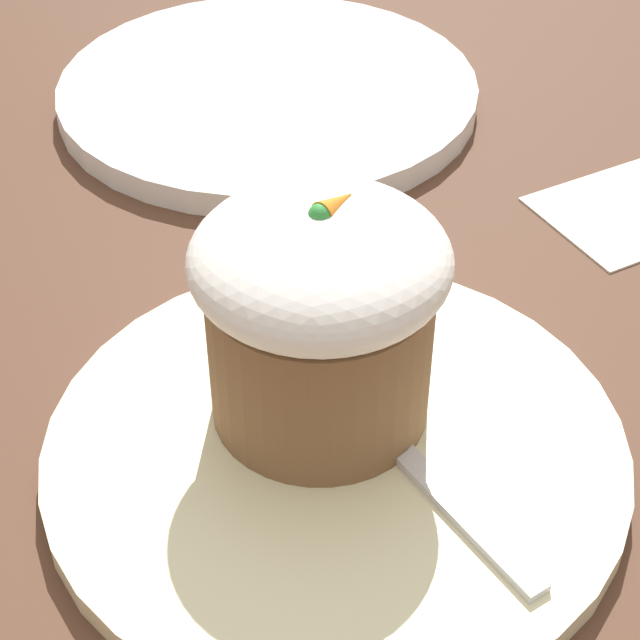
{
  "coord_description": "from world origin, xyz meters",
  "views": [
    {
      "loc": [
        -0.24,
        -0.19,
        0.33
      ],
      "look_at": [
        0.01,
        0.02,
        0.06
      ],
      "focal_mm": 60.0,
      "sensor_mm": 36.0,
      "label": 1
    }
  ],
  "objects": [
    {
      "name": "ground_plane",
      "position": [
        0.0,
        0.0,
        0.0
      ],
      "size": [
        4.0,
        4.0,
        0.0
      ],
      "primitive_type": "plane",
      "color": "#513323"
    },
    {
      "name": "spoon",
      "position": [
        0.02,
        -0.02,
        0.01
      ],
      "size": [
        0.06,
        0.13,
        0.01
      ],
      "color": "silver",
      "rests_on": "dessert_plate"
    },
    {
      "name": "carrot_cake",
      "position": [
        0.01,
        0.02,
        0.06
      ],
      "size": [
        0.1,
        0.1,
        0.1
      ],
      "color": "brown",
      "rests_on": "dessert_plate"
    },
    {
      "name": "dessert_plate",
      "position": [
        0.0,
        0.0,
        0.01
      ],
      "size": [
        0.24,
        0.24,
        0.01
      ],
      "color": "beige",
      "rests_on": "ground_plane"
    },
    {
      "name": "side_plate",
      "position": [
        0.21,
        0.23,
        0.01
      ],
      "size": [
        0.27,
        0.27,
        0.02
      ],
      "color": "white",
      "rests_on": "ground_plane"
    },
    {
      "name": "paper_napkin",
      "position": [
        0.25,
        -0.01,
        0.0
      ],
      "size": [
        0.11,
        0.11,
        0.0
      ],
      "color": "white",
      "rests_on": "ground_plane"
    }
  ]
}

